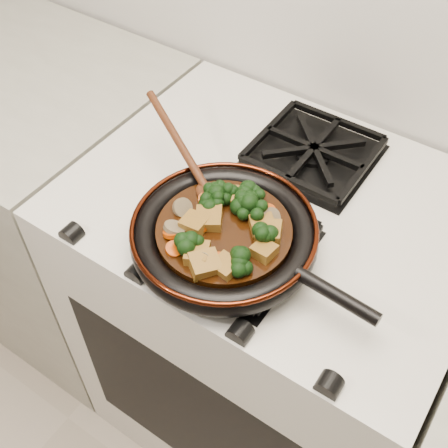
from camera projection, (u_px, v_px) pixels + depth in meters
The scene contains 35 objects.
stove at pixel (264, 326), 1.38m from camera, with size 0.76×0.60×0.90m, color beige.
burner_grate_front at pixel (236, 242), 0.95m from camera, with size 0.23×0.23×0.03m, color black, non-canonical shape.
burner_grate_back at pixel (314, 152), 1.11m from camera, with size 0.23×0.23×0.03m, color black, non-canonical shape.
skillet at pixel (225, 235), 0.92m from camera, with size 0.44×0.31×0.05m.
braising_sauce at pixel (224, 232), 0.92m from camera, with size 0.22×0.22×0.02m, color black.
tofu_cube_0 at pixel (209, 219), 0.92m from camera, with size 0.04×0.04×0.02m, color brown.
tofu_cube_1 at pixel (226, 266), 0.85m from camera, with size 0.04×0.04×0.02m, color brown.
tofu_cube_2 at pixel (195, 250), 0.87m from camera, with size 0.04×0.03×0.02m, color brown.
tofu_cube_3 at pixel (268, 232), 0.90m from camera, with size 0.04×0.04×0.02m, color brown.
tofu_cube_4 at pixel (262, 225), 0.91m from camera, with size 0.04×0.04×0.02m, color brown.
tofu_cube_5 at pixel (205, 264), 0.86m from camera, with size 0.04×0.04×0.02m, color brown.
tofu_cube_6 at pixel (243, 198), 0.95m from camera, with size 0.04×0.04×0.02m, color brown.
tofu_cube_7 at pixel (195, 224), 0.91m from camera, with size 0.04×0.04×0.02m, color brown.
tofu_cube_8 at pixel (197, 254), 0.87m from camera, with size 0.04×0.04×0.02m, color brown.
tofu_cube_9 at pixel (264, 251), 0.87m from camera, with size 0.03×0.03×0.02m, color brown.
broccoli_floret_0 at pixel (187, 245), 0.87m from camera, with size 0.06×0.06×0.06m, color black, non-canonical shape.
broccoli_floret_1 at pixel (213, 204), 0.94m from camera, with size 0.06×0.06×0.05m, color black, non-canonical shape.
broccoli_floret_2 at pixel (241, 264), 0.85m from camera, with size 0.06×0.06×0.05m, color black, non-canonical shape.
broccoli_floret_3 at pixel (223, 195), 0.95m from camera, with size 0.06×0.06×0.05m, color black, non-canonical shape.
broccoli_floret_4 at pixel (251, 196), 0.95m from camera, with size 0.06×0.06×0.06m, color black, non-canonical shape.
broccoli_floret_5 at pixel (267, 234), 0.89m from camera, with size 0.06×0.06×0.05m, color black, non-canonical shape.
broccoli_floret_6 at pixel (252, 212), 0.92m from camera, with size 0.06×0.06×0.06m, color black, non-canonical shape.
broccoli_floret_7 at pixel (218, 192), 0.96m from camera, with size 0.06×0.06×0.05m, color black, non-canonical shape.
broccoli_floret_8 at pixel (248, 206), 0.93m from camera, with size 0.06×0.06×0.05m, color black, non-canonical shape.
carrot_coin_0 at pixel (267, 211), 0.93m from camera, with size 0.03×0.03×0.01m, color #A73504.
carrot_coin_1 at pixel (174, 249), 0.88m from camera, with size 0.03×0.03×0.01m, color #A73504.
carrot_coin_2 at pixel (200, 227), 0.91m from camera, with size 0.03×0.03×0.01m, color #A73504.
carrot_coin_3 at pixel (220, 260), 0.87m from camera, with size 0.03×0.03×0.01m, color #A73504.
carrot_coin_4 at pixel (207, 200), 0.95m from camera, with size 0.03×0.03×0.01m, color #A73504.
carrot_coin_5 at pixel (171, 233), 0.90m from camera, with size 0.03×0.03×0.01m, color #A73504.
mushroom_slice_0 at pixel (183, 208), 0.94m from camera, with size 0.03×0.03×0.01m, color brown.
mushroom_slice_1 at pixel (203, 261), 0.86m from camera, with size 0.03×0.03×0.01m, color brown.
mushroom_slice_2 at pixel (271, 217), 0.92m from camera, with size 0.03×0.03×0.01m, color brown.
mushroom_slice_3 at pixel (175, 228), 0.91m from camera, with size 0.04×0.04×0.01m, color brown.
wooden_spoon at pixel (191, 162), 0.99m from camera, with size 0.15×0.09×0.24m.
Camera 1 is at (0.33, 1.03, 1.65)m, focal length 45.00 mm.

